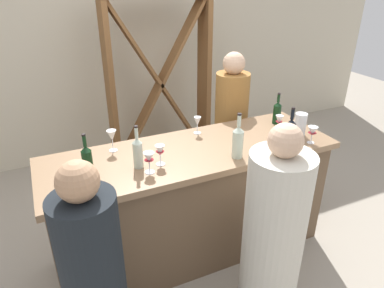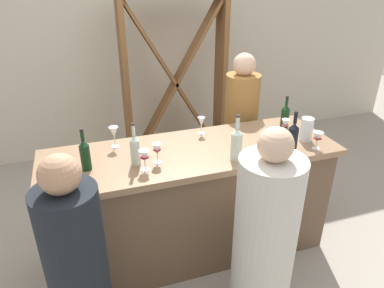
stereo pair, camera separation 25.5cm
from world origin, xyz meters
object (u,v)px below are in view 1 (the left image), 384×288
Objects in this scene: wine_glass_far_left at (279,121)px; wine_glass_far_center at (112,136)px; wine_glass_near_center at (149,159)px; wine_bottle_second_left_clear_pale at (138,152)px; wine_glass_far_right at (197,122)px; wine_glass_near_left at (312,132)px; person_center_guest at (273,236)px; water_pitcher at (300,125)px; wine_bottle_leftmost_dark_green at (87,160)px; wine_bottle_center_clear_pale at (238,141)px; wine_glass_near_right at (160,152)px; wine_bottle_second_right_near_black at (290,133)px; person_left_guest at (95,286)px; wine_rack at (160,84)px; person_right_guest at (230,134)px; wine_bottle_rightmost_dark_green at (277,112)px.

wine_glass_far_left is 0.90× the size of wine_glass_far_center.
wine_bottle_second_left_clear_pale is at bearing 114.52° from wine_glass_near_center.
wine_glass_far_right is (0.56, 0.44, -0.01)m from wine_glass_near_center.
wine_glass_near_left is 0.93m from person_center_guest.
wine_glass_far_center is 1.50m from water_pitcher.
water_pitcher is (0.75, -0.39, -0.00)m from wine_glass_far_right.
wine_glass_far_center is (-0.15, 0.42, 0.02)m from wine_glass_near_center.
wine_bottle_center_clear_pale is at bearing -10.68° from wine_bottle_leftmost_dark_green.
water_pitcher is (1.21, -0.01, -0.01)m from wine_glass_near_right.
wine_glass_near_center is at bearing -141.90° from wine_glass_far_right.
wine_bottle_center_clear_pale is (0.69, -0.16, 0.01)m from wine_bottle_second_left_clear_pale.
wine_glass_near_right is 1.09m from wine_glass_far_left.
wine_bottle_second_right_near_black reaches higher than wine_glass_near_left.
wine_glass_far_right is (-0.62, 0.27, -0.00)m from wine_glass_far_left.
wine_bottle_second_right_near_black reaches higher than water_pitcher.
wine_glass_near_center is 0.10× the size of person_center_guest.
wine_glass_far_right is 1.49m from person_left_guest.
water_pitcher is (0.57, -1.77, 0.07)m from wine_rack.
person_right_guest reaches higher than person_left_guest.
wine_bottle_rightmost_dark_green is 0.44m from wine_glass_near_left.
person_right_guest reaches higher than wine_bottle_leftmost_dark_green.
wine_glass_far_left reaches higher than wine_glass_near_left.
wine_rack reaches higher than wine_bottle_second_left_clear_pale.
wine_rack reaches higher than person_left_guest.
wine_rack is 1.97m from wine_glass_near_center.
wine_bottle_second_left_clear_pale is 0.70m from wine_glass_far_right.
wine_bottle_leftmost_dark_green is at bearing -59.67° from person_right_guest.
wine_glass_far_left is 1.03m from person_center_guest.
wine_bottle_second_right_near_black is 0.22× the size of person_center_guest.
person_left_guest is at bearing -126.54° from wine_bottle_second_left_clear_pale.
person_center_guest is at bearing -125.85° from wine_bottle_rightmost_dark_green.
wine_glass_far_left is 0.68m from wine_glass_far_right.
wine_bottle_rightmost_dark_green is at bearing 27.67° from person_right_guest.
person_right_guest is (1.00, 0.73, -0.36)m from wine_glass_near_right.
person_center_guest is (-0.69, -0.64, -0.41)m from water_pitcher.
person_right_guest is at bearing 88.78° from wine_bottle_second_right_near_black.
wine_glass_far_center is 1.15× the size of wine_glass_far_right.
wine_glass_near_right is 0.59m from wine_glass_far_right.
water_pitcher is (0.66, 0.12, -0.03)m from wine_bottle_center_clear_pale.
wine_bottle_rightmost_dark_green is 1.85× the size of wine_glass_far_left.
person_right_guest reaches higher than water_pitcher.
wine_bottle_leftmost_dark_green is (-1.11, -1.70, 0.09)m from wine_rack.
wine_glass_far_center is (-0.10, 0.32, 0.00)m from wine_bottle_second_left_clear_pale.
wine_rack reaches higher than wine_glass_far_left.
wine_glass_near_left is at bearing -51.55° from person_center_guest.
person_left_guest reaches higher than wine_bottle_rightmost_dark_green.
wine_glass_near_left is at bearing -8.06° from wine_glass_near_right.
wine_glass_far_right is at bearing 143.75° from wine_glass_near_left.
person_center_guest is 1.47m from person_right_guest.
wine_bottle_second_right_near_black is at bearing -8.60° from wine_bottle_leftmost_dark_green.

